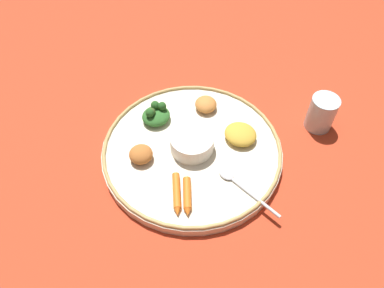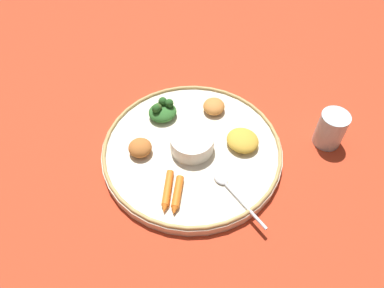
# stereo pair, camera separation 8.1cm
# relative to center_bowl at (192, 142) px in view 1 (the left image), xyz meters

# --- Properties ---
(ground_plane) EXTENTS (2.40, 2.40, 0.00)m
(ground_plane) POSITION_rel_center_bowl_xyz_m (0.00, 0.00, -0.04)
(ground_plane) COLOR #B7381E
(platter) EXTENTS (0.40, 0.40, 0.02)m
(platter) POSITION_rel_center_bowl_xyz_m (0.00, 0.00, -0.03)
(platter) COLOR beige
(platter) RESTS_ON ground_plane
(platter_rim) EXTENTS (0.39, 0.39, 0.01)m
(platter_rim) POSITION_rel_center_bowl_xyz_m (0.00, 0.00, -0.02)
(platter_rim) COLOR tan
(platter_rim) RESTS_ON platter
(center_bowl) EXTENTS (0.10, 0.10, 0.04)m
(center_bowl) POSITION_rel_center_bowl_xyz_m (0.00, 0.00, 0.00)
(center_bowl) COLOR silver
(center_bowl) RESTS_ON platter
(spoon) EXTENTS (0.11, 0.13, 0.01)m
(spoon) POSITION_rel_center_bowl_xyz_m (0.08, -0.11, -0.02)
(spoon) COLOR silver
(spoon) RESTS_ON platter
(greens_pile) EXTENTS (0.09, 0.08, 0.04)m
(greens_pile) POSITION_rel_center_bowl_xyz_m (-0.07, 0.09, -0.00)
(greens_pile) COLOR #2D6628
(greens_pile) RESTS_ON platter
(carrot_near_spoon) EXTENTS (0.02, 0.09, 0.02)m
(carrot_near_spoon) POSITION_rel_center_bowl_xyz_m (-0.04, -0.12, -0.01)
(carrot_near_spoon) COLOR orange
(carrot_near_spoon) RESTS_ON platter
(carrot_outer) EXTENTS (0.02, 0.09, 0.02)m
(carrot_outer) POSITION_rel_center_bowl_xyz_m (-0.02, -0.12, -0.01)
(carrot_outer) COLOR orange
(carrot_outer) RESTS_ON platter
(mound_lentil_yellow) EXTENTS (0.10, 0.10, 0.03)m
(mound_lentil_yellow) POSITION_rel_center_bowl_xyz_m (0.11, 0.02, -0.01)
(mound_lentil_yellow) COLOR gold
(mound_lentil_yellow) RESTS_ON platter
(mound_chickpea) EXTENTS (0.06, 0.06, 0.03)m
(mound_chickpea) POSITION_rel_center_bowl_xyz_m (-0.11, -0.02, -0.01)
(mound_chickpea) COLOR #B2662D
(mound_chickpea) RESTS_ON platter
(mound_squash) EXTENTS (0.05, 0.05, 0.03)m
(mound_squash) POSITION_rel_center_bowl_xyz_m (0.05, 0.12, -0.01)
(mound_squash) COLOR #C67A38
(mound_squash) RESTS_ON platter
(drinking_glass) EXTENTS (0.06, 0.06, 0.09)m
(drinking_glass) POSITION_rel_center_bowl_xyz_m (0.31, 0.05, -0.01)
(drinking_glass) COLOR silver
(drinking_glass) RESTS_ON ground_plane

